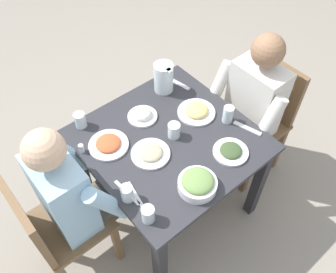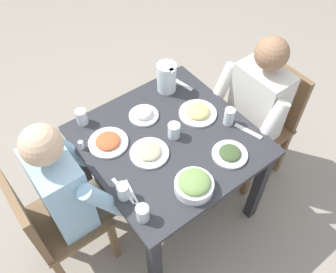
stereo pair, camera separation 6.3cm
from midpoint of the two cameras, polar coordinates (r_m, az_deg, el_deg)
ground_plane at (r=2.59m, az=-0.56°, el=-10.58°), size 8.00×8.00×0.00m
dining_table at (r=2.08m, az=-0.69°, el=-2.44°), size 0.91×0.91×0.73m
chair_near at (r=2.50m, az=13.86°, el=3.51°), size 0.40×0.40×0.87m
chair_far at (r=2.06m, az=-18.64°, el=-13.54°), size 0.40×0.40×0.87m
diner_near at (r=2.28m, az=11.21°, el=3.67°), size 0.48×0.53×1.17m
diner_far at (r=1.95m, az=-14.51°, el=-8.49°), size 0.48×0.53×1.17m
water_pitcher at (r=2.20m, az=-1.55°, el=9.40°), size 0.16×0.12×0.19m
salad_bowl at (r=1.77m, az=3.71°, el=-7.46°), size 0.20×0.20×0.09m
plate_yoghurt at (r=2.09m, az=-4.98°, el=3.43°), size 0.17×0.17×0.06m
plate_beans at (r=1.91m, az=-3.75°, el=-2.66°), size 0.21×0.21×0.04m
plate_dolmas at (r=1.94m, az=9.07°, el=-2.35°), size 0.19×0.19×0.04m
plate_fries at (r=2.11m, az=3.70°, el=4.06°), size 0.22×0.22×0.05m
plate_rice_curry at (r=1.98m, az=-10.39°, el=-1.22°), size 0.22×0.22×0.04m
water_glass_near_right at (r=1.68m, az=-4.29°, el=-12.29°), size 0.06×0.06×0.09m
water_glass_near_left at (r=2.06m, az=8.69°, el=3.51°), size 0.06×0.06×0.11m
water_glass_by_pitcher at (r=1.97m, az=0.04°, el=0.98°), size 0.07×0.07×0.09m
water_glass_far_left at (r=2.08m, az=-14.67°, el=2.54°), size 0.06×0.06×0.09m
water_glass_far_right at (r=1.75m, az=-7.58°, el=-8.97°), size 0.06×0.06×0.09m
salt_shaker at (r=1.97m, az=-14.54°, el=-1.86°), size 0.03×0.03×0.05m
fork_near at (r=2.30m, az=0.89°, el=8.44°), size 0.17×0.06×0.01m
knife_near at (r=1.80m, az=-7.57°, el=-8.90°), size 0.19×0.03×0.01m
fork_far at (r=2.07m, az=11.70°, el=1.27°), size 0.17×0.07×0.01m
knife_far at (r=1.78m, az=-6.10°, el=-9.47°), size 0.19×0.05×0.01m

